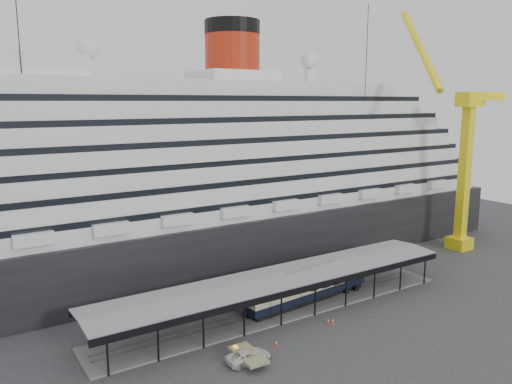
{
  "coord_description": "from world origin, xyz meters",
  "views": [
    {
      "loc": [
        -39.47,
        -49.63,
        29.46
      ],
      "look_at": [
        -2.32,
        8.0,
        16.96
      ],
      "focal_mm": 35.0,
      "sensor_mm": 36.0,
      "label": 1
    }
  ],
  "objects": [
    {
      "name": "traffic_cone_mid",
      "position": [
        2.76,
        -2.09,
        0.33
      ],
      "size": [
        0.45,
        0.45,
        0.67
      ],
      "rotation": [
        0.0,
        0.0,
        0.39
      ],
      "color": "red",
      "rests_on": "ground"
    },
    {
      "name": "platform_canopy",
      "position": [
        0.0,
        5.0,
        2.36
      ],
      "size": [
        56.0,
        9.18,
        5.3
      ],
      "color": "slate",
      "rests_on": "ground"
    },
    {
      "name": "pullman_carriage",
      "position": [
        4.97,
        5.0,
        2.63
      ],
      "size": [
        22.22,
        4.8,
        21.65
      ],
      "rotation": [
        0.0,
        0.0,
        0.09
      ],
      "color": "black",
      "rests_on": "ground"
    },
    {
      "name": "port_truck",
      "position": [
        -11.65,
        -4.87,
        0.74
      ],
      "size": [
        5.38,
        2.62,
        1.47
      ],
      "primitive_type": "imported",
      "rotation": [
        0.0,
        0.0,
        1.54
      ],
      "color": "silver",
      "rests_on": "ground"
    },
    {
      "name": "traffic_cone_left",
      "position": [
        -6.72,
        -3.43,
        0.36
      ],
      "size": [
        0.47,
        0.47,
        0.73
      ],
      "rotation": [
        0.0,
        0.0,
        0.3
      ],
      "color": "red",
      "rests_on": "ground"
    },
    {
      "name": "cruise_ship",
      "position": [
        0.05,
        32.0,
        18.35
      ],
      "size": [
        130.0,
        30.0,
        43.9
      ],
      "color": "black",
      "rests_on": "ground"
    },
    {
      "name": "ground",
      "position": [
        0.0,
        0.0,
        0.0
      ],
      "size": [
        200.0,
        200.0,
        0.0
      ],
      "primitive_type": "plane",
      "color": "#323234",
      "rests_on": "ground"
    },
    {
      "name": "crane_yellow",
      "position": [
        47.06,
        10.54,
        19.96
      ],
      "size": [
        23.83,
        18.78,
        47.6
      ],
      "color": "yellow",
      "rests_on": "ground"
    },
    {
      "name": "traffic_cone_right",
      "position": [
        3.37,
        -2.3,
        0.32
      ],
      "size": [
        0.39,
        0.39,
        0.65
      ],
      "rotation": [
        0.0,
        0.0,
        -0.19
      ],
      "color": "#E9460C",
      "rests_on": "ground"
    }
  ]
}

